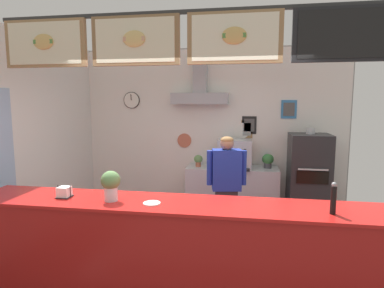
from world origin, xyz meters
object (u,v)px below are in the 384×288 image
at_px(pizza_oven, 308,180).
at_px(condiment_plate, 152,203).
at_px(espresso_machine, 235,154).
at_px(potted_rosemary, 198,160).
at_px(potted_oregano, 214,160).
at_px(basil_vase, 111,185).
at_px(napkin_holder, 64,192).
at_px(pepper_grinder, 333,198).
at_px(shop_worker, 226,188).
at_px(potted_basil, 268,160).

distance_m(pizza_oven, condiment_plate, 3.19).
distance_m(espresso_machine, condiment_plate, 2.81).
bearing_deg(potted_rosemary, pizza_oven, -5.88).
relative_size(pizza_oven, potted_oregano, 7.96).
distance_m(espresso_machine, basil_vase, 2.92).
xyz_separation_m(espresso_machine, napkin_holder, (-1.67, -2.65, -0.02)).
xyz_separation_m(espresso_machine, pepper_grinder, (0.95, -2.73, 0.07)).
height_order(potted_rosemary, condiment_plate, potted_rosemary).
height_order(espresso_machine, pepper_grinder, espresso_machine).
height_order(shop_worker, basil_vase, shop_worker).
distance_m(pizza_oven, espresso_machine, 1.29).
relative_size(espresso_machine, potted_rosemary, 2.78).
bearing_deg(potted_oregano, espresso_machine, -4.46).
height_order(espresso_machine, potted_basil, espresso_machine).
relative_size(basil_vase, pepper_grinder, 1.06).
height_order(pizza_oven, shop_worker, pizza_oven).
bearing_deg(potted_basil, potted_oregano, -177.90).
bearing_deg(pepper_grinder, basil_vase, 178.74).
relative_size(potted_basil, napkin_holder, 1.69).
distance_m(potted_oregano, condiment_plate, 2.77).
xyz_separation_m(shop_worker, potted_rosemary, (-0.58, 1.19, 0.17)).
bearing_deg(shop_worker, espresso_machine, -103.65).
distance_m(potted_rosemary, condiment_plate, 2.71).
height_order(shop_worker, pepper_grinder, shop_worker).
relative_size(pizza_oven, basil_vase, 5.37).
xyz_separation_m(pizza_oven, pepper_grinder, (-0.26, -2.54, 0.44)).
distance_m(shop_worker, condiment_plate, 1.66).
bearing_deg(potted_oregano, potted_rosemary, -172.96).
bearing_deg(basil_vase, espresso_machine, 67.05).
relative_size(espresso_machine, basil_vase, 1.91).
bearing_deg(condiment_plate, pepper_grinder, -0.51).
distance_m(espresso_machine, potted_oregano, 0.39).
distance_m(espresso_machine, pepper_grinder, 2.90).
relative_size(shop_worker, potted_basil, 6.34).
height_order(condiment_plate, pepper_grinder, pepper_grinder).
height_order(potted_oregano, basil_vase, basil_vase).
distance_m(pizza_oven, basil_vase, 3.46).
bearing_deg(potted_oregano, potted_basil, 2.10).
height_order(potted_rosemary, napkin_holder, napkin_holder).
relative_size(shop_worker, pepper_grinder, 5.49).
height_order(pizza_oven, condiment_plate, pizza_oven).
height_order(espresso_machine, potted_rosemary, espresso_machine).
xyz_separation_m(pizza_oven, basil_vase, (-2.36, -2.49, 0.46)).
distance_m(potted_oregano, pepper_grinder, 3.07).
relative_size(pepper_grinder, napkin_holder, 1.96).
bearing_deg(condiment_plate, shop_worker, 67.29).
height_order(potted_rosemary, potted_basil, potted_basil).
bearing_deg(pepper_grinder, potted_oregano, 115.49).
height_order(basil_vase, condiment_plate, basil_vase).
bearing_deg(pepper_grinder, pizza_oven, 84.08).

